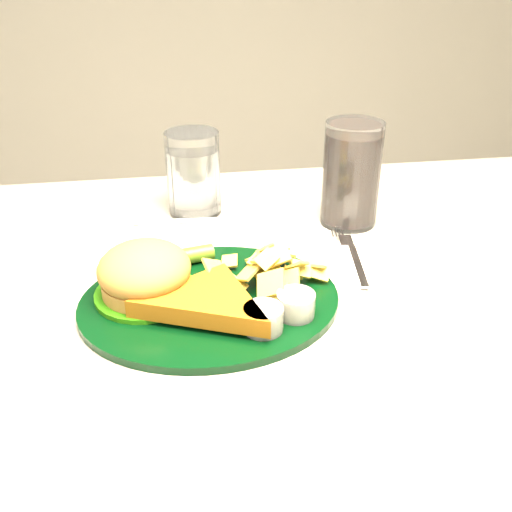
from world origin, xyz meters
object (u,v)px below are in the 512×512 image
at_px(table, 255,476).
at_px(fork_napkin, 356,263).
at_px(cola_glass, 351,174).
at_px(dinner_plate, 209,279).
at_px(water_glass, 193,174).

height_order(table, fork_napkin, fork_napkin).
bearing_deg(cola_glass, dinner_plate, -139.57).
bearing_deg(dinner_plate, cola_glass, 38.31).
relative_size(cola_glass, fork_napkin, 1.10).
bearing_deg(table, dinner_plate, -141.63).
bearing_deg(water_glass, table, -74.59).
relative_size(water_glass, fork_napkin, 0.91).
xyz_separation_m(water_glass, fork_napkin, (0.21, -0.21, -0.06)).
height_order(cola_glass, fork_napkin, cola_glass).
bearing_deg(cola_glass, fork_napkin, -102.27).
bearing_deg(cola_glass, water_glass, 162.09).
bearing_deg(cola_glass, table, -138.85).
xyz_separation_m(table, cola_glass, (0.17, 0.15, 0.46)).
distance_m(water_glass, cola_glass, 0.25).
bearing_deg(water_glass, dinner_plate, -89.94).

